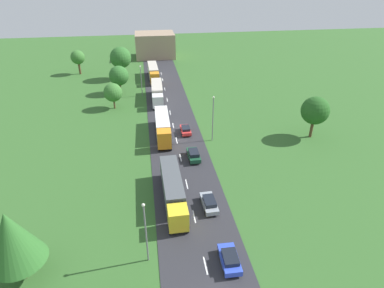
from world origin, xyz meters
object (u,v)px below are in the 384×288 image
Objects in this scene: truck_second at (163,126)px; car_lead at (230,259)px; truck_fourth at (153,72)px; car_third at (194,155)px; distant_building at (155,45)px; truck_lead at (173,189)px; car_second at (209,203)px; lamppost_third at (141,79)px; tree_oak at (12,238)px; car_fourth at (186,130)px; tree_birch at (121,58)px; tree_lime at (113,93)px; truck_third at (157,92)px; lamppost_lead at (146,230)px; tree_elm at (78,57)px; tree_pine at (315,111)px; lamppost_second at (213,117)px; tree_maple at (119,76)px.

truck_second reaches higher than car_lead.
truck_fourth is at bearing 90.20° from truck_second.
car_third is 70.10m from distant_building.
truck_lead is at bearing -90.07° from truck_second.
car_second is at bearing -85.28° from truck_fourth.
tree_oak is at bearing -104.01° from lamppost_third.
truck_lead is 20.52m from car_fourth.
tree_birch is at bearing 170.01° from truck_fourth.
distant_building is at bearing 75.65° from tree_lime.
car_lead is 31.71m from car_fourth.
distant_building is (-2.71, 69.98, 3.20)m from car_third.
lamppost_lead reaches higher than truck_third.
car_third is 0.63× the size of tree_elm.
tree_oak reaches higher than distant_building.
tree_oak is at bearing -159.47° from car_second.
car_lead is 0.52× the size of tree_pine.
truck_lead is at bearing -102.44° from car_fourth.
lamppost_second is at bearing -44.24° from tree_lime.
tree_elm is (-18.03, 21.24, 0.66)m from lamppost_third.
truck_fourth is 48.70m from tree_pine.
car_lead is 28.79m from lamppost_second.
truck_third is 3.02× the size of car_lead.
lamppost_third reaches higher than car_lead.
truck_lead reaches higher than car_lead.
car_second is at bearing -143.14° from tree_pine.
car_second is 1.00× the size of car_third.
truck_fourth is 1.86× the size of tree_elm.
car_third reaches higher than car_lead.
truck_fourth is at bearing -21.06° from tree_elm.
car_second is at bearing 92.07° from car_lead.
tree_pine reaches higher than truck_second.
car_fourth is at bearing 91.00° from car_lead.
tree_elm is at bearing 108.81° from truck_lead.
tree_elm is (-21.46, 8.26, 2.81)m from truck_fourth.
truck_second is 60.72m from distant_building.
tree_birch reaches higher than truck_second.
distant_building is at bearing 92.22° from car_third.
tree_oak is 92.31m from distant_building.
tree_birch is (-5.32, 14.52, 1.80)m from lamppost_third.
tree_birch is at bearing 89.56° from tree_maple.
truck_third is at bearing -49.18° from tree_elm.
truck_second is 9.85m from lamppost_second.
lamppost_third is 53.71m from tree_oak.
distant_building is (5.52, 90.18, -0.39)m from lamppost_lead.
car_fourth is (4.39, 0.26, -1.33)m from truck_second.
tree_elm is (-12.61, 18.61, 0.36)m from tree_maple.
truck_lead is at bearing -85.21° from lamppost_third.
car_second is 11.89m from lamppost_lead.
tree_elm reaches higher than car_fourth.
car_second is at bearing -73.84° from tree_maple.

